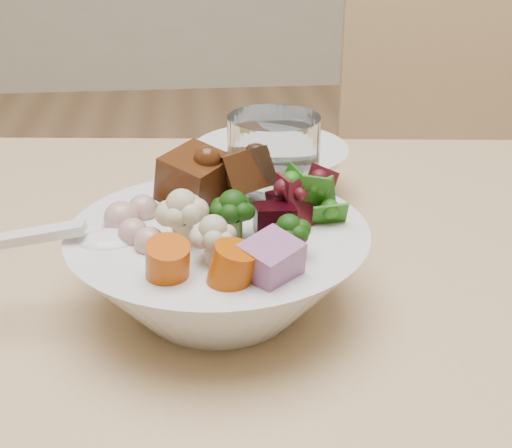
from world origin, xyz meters
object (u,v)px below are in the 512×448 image
at_px(dining_table, 447,372).
at_px(food_bowl, 221,262).
at_px(water_glass, 273,197).
at_px(side_bowl, 270,172).
at_px(chair_far, 451,216).

height_order(dining_table, food_bowl, food_bowl).
bearing_deg(water_glass, food_bowl, -124.62).
bearing_deg(side_bowl, chair_far, 45.30).
distance_m(water_glass, side_bowl, 0.15).
distance_m(chair_far, side_bowl, 0.55).
bearing_deg(chair_far, food_bowl, -120.46).
distance_m(dining_table, chair_far, 0.64).
height_order(food_bowl, side_bowl, food_bowl).
relative_size(chair_far, food_bowl, 3.55).
xyz_separation_m(dining_table, side_bowl, (-0.12, 0.23, 0.09)).
xyz_separation_m(water_glass, side_bowl, (0.01, 0.14, -0.03)).
bearing_deg(food_bowl, side_bowl, 73.52).
height_order(dining_table, chair_far, chair_far).
xyz_separation_m(dining_table, chair_far, (0.23, 0.58, -0.14)).
distance_m(food_bowl, side_bowl, 0.22).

